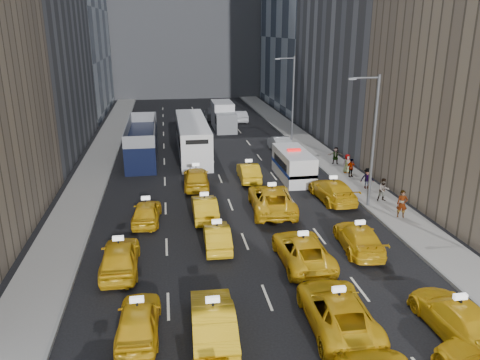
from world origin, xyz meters
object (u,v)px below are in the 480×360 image
object	(u,v)px
double_decker	(142,141)
box_truck	(223,116)
nypd_van	(293,165)
city_bus	(192,138)
pedestrian_0	(402,204)

from	to	relation	value
double_decker	box_truck	world-z (taller)	double_decker
double_decker	box_truck	distance (m)	15.26
nypd_van	double_decker	bearing A→B (deg)	148.17
city_bus	pedestrian_0	distance (m)	22.15
box_truck	nypd_van	bearing A→B (deg)	-80.82
city_bus	pedestrian_0	bearing A→B (deg)	-57.26
double_decker	pedestrian_0	distance (m)	24.65
double_decker	city_bus	xyz separation A→B (m)	(4.76, 0.61, 0.00)
nypd_van	city_bus	size ratio (longest dim) A/B	0.46
nypd_van	pedestrian_0	bearing A→B (deg)	-61.34
box_truck	double_decker	bearing A→B (deg)	-126.73
nypd_van	double_decker	distance (m)	15.00
pedestrian_0	box_truck	bearing A→B (deg)	125.62
double_decker	nypd_van	bearing A→B (deg)	-30.10
box_truck	pedestrian_0	world-z (taller)	box_truck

